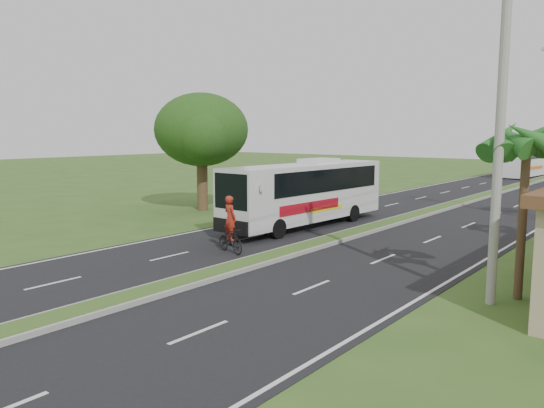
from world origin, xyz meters
The scene contains 10 objects.
ground centered at (0.00, 0.00, 0.00)m, with size 180.00×180.00×0.00m, color #33531E.
road_asphalt centered at (0.00, 20.00, 0.01)m, with size 14.00×160.00×0.02m, color black.
median_strip centered at (0.00, 20.00, 0.10)m, with size 1.20×160.00×0.18m.
lane_edge_left centered at (-6.70, 20.00, 0.00)m, with size 0.12×160.00×0.01m, color silver.
palm_verge_a centered at (9.00, 3.00, 4.74)m, with size 2.40×2.40×5.45m.
shade_tree centered at (-12.11, 10.02, 5.03)m, with size 6.30×6.00×7.54m.
utility_pole_a centered at (8.50, 2.00, 5.67)m, with size 1.60×0.28×11.00m.
coach_bus_main centered at (-3.23, 9.26, 1.99)m, with size 2.84×11.27×3.61m.
coach_bus_far centered at (-2.41, 52.13, 1.84)m, with size 3.27×11.32×3.25m.
motorcyclist centered at (-2.00, 2.00, 0.89)m, with size 1.86×0.95×2.43m.
Camera 1 is at (12.94, -13.80, 5.00)m, focal length 35.00 mm.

